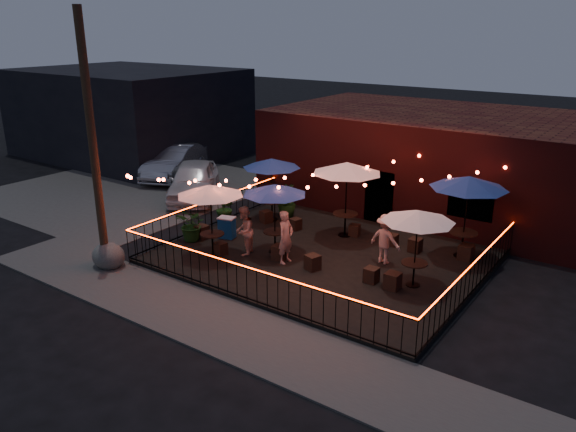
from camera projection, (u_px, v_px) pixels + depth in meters
name	position (u px, v px, depth m)	size (l,w,h in m)	color
ground	(288.00, 280.00, 17.26)	(110.00, 110.00, 0.00)	black
patio	(323.00, 257.00, 18.78)	(10.00, 8.00, 0.15)	black
sidewalk	(217.00, 323.00, 14.75)	(18.00, 2.50, 0.05)	#464341
parking_lot	(133.00, 188.00, 26.92)	(11.00, 12.00, 0.02)	#464341
brick_building	(444.00, 160.00, 23.77)	(14.00, 8.00, 4.00)	#3B1010
background_building	(129.00, 112.00, 33.25)	(12.00, 9.00, 5.00)	black
utility_pole	(93.00, 145.00, 16.92)	(0.26, 0.26, 8.00)	#382B16
fence_front	(247.00, 284.00, 15.51)	(10.00, 0.04, 1.04)	black
fence_left	(212.00, 213.00, 21.33)	(0.04, 8.00, 1.04)	black
fence_right	(473.00, 278.00, 15.85)	(0.04, 8.00, 1.04)	black
festoon_lights	(293.00, 184.00, 18.31)	(10.02, 8.72, 1.32)	#FC3D21
cafe_table_0	(210.00, 191.00, 18.08)	(2.90, 2.90, 2.43)	black
cafe_table_1	(272.00, 164.00, 21.44)	(2.78, 2.78, 2.47)	black
cafe_table_2	(275.00, 190.00, 18.34)	(2.51, 2.51, 2.37)	black
cafe_table_3	(347.00, 169.00, 19.69)	(2.69, 2.69, 2.74)	black
cafe_table_4	(418.00, 217.00, 15.90)	(2.67, 2.67, 2.34)	black
cafe_table_5	(469.00, 183.00, 17.86)	(3.01, 3.01, 2.75)	black
bistro_chair_0	(202.00, 232.00, 20.13)	(0.42, 0.42, 0.49)	black
bistro_chair_1	(220.00, 248.00, 18.74)	(0.37, 0.37, 0.43)	black
bistro_chair_2	(266.00, 217.00, 21.79)	(0.39, 0.39, 0.46)	black
bistro_chair_3	(296.00, 224.00, 21.03)	(0.36, 0.36, 0.43)	black
bistro_chair_4	(279.00, 252.00, 18.33)	(0.42, 0.42, 0.50)	black
bistro_chair_5	(313.00, 262.00, 17.60)	(0.40, 0.40, 0.48)	black
bistro_chair_6	(354.00, 230.00, 20.40)	(0.36, 0.36, 0.43)	black
bistro_chair_7	(392.00, 240.00, 19.53)	(0.34, 0.34, 0.41)	black
bistro_chair_8	(371.00, 275.00, 16.74)	(0.38, 0.38, 0.45)	black
bistro_chair_9	(393.00, 281.00, 16.31)	(0.42, 0.42, 0.49)	black
bistro_chair_10	(415.00, 245.00, 18.98)	(0.39, 0.39, 0.47)	black
bistro_chair_11	(466.00, 252.00, 18.31)	(0.44, 0.44, 0.52)	black
patron_a	(286.00, 237.00, 17.92)	(0.64, 0.42, 1.74)	tan
patron_b	(244.00, 231.00, 18.57)	(0.81, 0.63, 1.67)	#DFAB93
patron_c	(385.00, 239.00, 17.90)	(1.06, 0.61, 1.64)	#D6AC92
potted_shrub_a	(192.00, 225.00, 19.82)	(1.08, 0.94, 1.20)	#1C3F10
potted_shrub_b	(225.00, 208.00, 21.30)	(0.75, 0.61, 1.37)	#133812
potted_shrub_c	(287.00, 201.00, 22.30)	(0.73, 0.73, 1.31)	#0E340E
cooler	(227.00, 227.00, 20.17)	(0.68, 0.56, 0.78)	#0F4EA3
boulder	(109.00, 256.00, 18.05)	(1.01, 0.86, 0.79)	#4B4A45
car_white	(194.00, 180.00, 25.14)	(1.96, 4.88, 1.66)	silver
car_silver	(175.00, 162.00, 28.59)	(1.74, 5.00, 1.65)	#95949B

